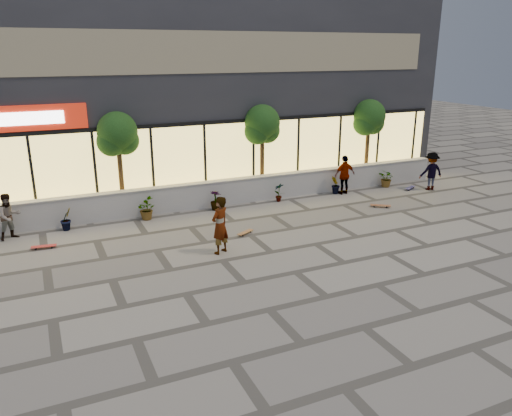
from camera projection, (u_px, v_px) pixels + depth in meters
name	position (u px, v px, depth m)	size (l,w,h in m)	color
ground	(296.00, 272.00, 14.33)	(80.00, 80.00, 0.00)	gray
planter_wall	(214.00, 193.00, 20.24)	(22.00, 0.42, 1.04)	#BBB9B2
retail_building	(173.00, 90.00, 23.87)	(24.00, 9.17, 8.50)	#27282D
shrub_b	(66.00, 219.00, 17.57)	(0.45, 0.36, 0.81)	#183410
shrub_c	(145.00, 209.00, 18.67)	(0.73, 0.63, 0.81)	#183410
shrub_d	(216.00, 200.00, 19.76)	(0.45, 0.45, 0.81)	#183410
shrub_e	(279.00, 192.00, 20.86)	(0.43, 0.29, 0.81)	#183410
shrub_f	(336.00, 185.00, 21.96)	(0.45, 0.36, 0.81)	#183410
shrub_g	(387.00, 178.00, 23.06)	(0.73, 0.63, 0.81)	#183410
tree_midwest	(118.00, 136.00, 18.73)	(1.60, 1.50, 3.92)	#4F3A1C
tree_mideast	(262.00, 127.00, 21.08)	(1.60, 1.50, 3.92)	#4F3A1C
tree_east	(369.00, 119.00, 23.24)	(1.60, 1.50, 3.92)	#4F3A1C
skater_center	(220.00, 225.00, 15.41)	(0.67, 0.44, 1.84)	silver
skater_left	(9.00, 216.00, 16.63)	(0.77, 0.60, 1.58)	tan
skater_right_near	(345.00, 175.00, 21.82)	(1.01, 0.42, 1.72)	white
skater_right_far	(431.00, 171.00, 22.49)	(1.11, 0.64, 1.72)	maroon
skateboard_center	(245.00, 232.00, 17.24)	(0.70, 0.50, 0.08)	#975F31
skateboard_left	(44.00, 246.00, 16.00)	(0.79, 0.30, 0.09)	red
skateboard_right_near	(380.00, 205.00, 20.17)	(0.78, 0.63, 0.10)	brown
skateboard_right_far	(410.00, 188.00, 22.77)	(0.77, 0.52, 0.09)	#494178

